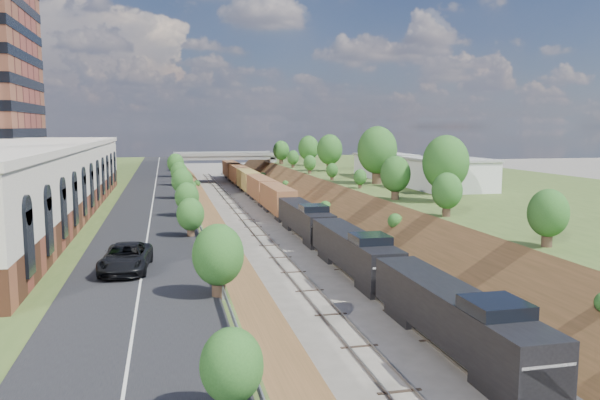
# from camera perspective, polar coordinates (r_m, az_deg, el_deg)

# --- Properties ---
(platform_left) EXTENTS (44.00, 180.00, 5.00)m
(platform_left) POSITION_cam_1_polar(r_m,az_deg,el_deg) (83.71, -26.00, -1.14)
(platform_left) COLOR #3F5623
(platform_left) RESTS_ON ground
(platform_right) EXTENTS (44.00, 180.00, 5.00)m
(platform_right) POSITION_cam_1_polar(r_m,az_deg,el_deg) (94.11, 17.06, 0.11)
(platform_right) COLOR #3F5623
(platform_right) RESTS_ON ground
(embankment_left) EXTENTS (10.00, 180.00, 10.00)m
(embankment_left) POSITION_cam_1_polar(r_m,az_deg,el_deg) (81.96, -10.74, -2.47)
(embankment_left) COLOR brown
(embankment_left) RESTS_ON ground
(embankment_right) EXTENTS (10.00, 180.00, 10.00)m
(embankment_right) POSITION_cam_1_polar(r_m,az_deg,el_deg) (85.63, 4.14, -1.95)
(embankment_right) COLOR brown
(embankment_right) RESTS_ON ground
(rail_left_track) EXTENTS (1.58, 180.00, 0.18)m
(rail_left_track) POSITION_cam_1_polar(r_m,az_deg,el_deg) (82.68, -4.91, -2.22)
(rail_left_track) COLOR gray
(rail_left_track) RESTS_ON ground
(rail_right_track) EXTENTS (1.58, 180.00, 0.18)m
(rail_right_track) POSITION_cam_1_polar(r_m,az_deg,el_deg) (83.55, -1.38, -2.10)
(rail_right_track) COLOR gray
(rail_right_track) RESTS_ON ground
(road) EXTENTS (8.00, 180.00, 0.10)m
(road) POSITION_cam_1_polar(r_m,az_deg,el_deg) (81.24, -14.00, 0.96)
(road) COLOR black
(road) RESTS_ON platform_left
(guardrail) EXTENTS (0.10, 171.00, 0.70)m
(guardrail) POSITION_cam_1_polar(r_m,az_deg,el_deg) (81.02, -11.11, 1.37)
(guardrail) COLOR #99999E
(guardrail) RESTS_ON platform_left
(commercial_building) EXTENTS (14.30, 62.30, 7.00)m
(commercial_building) POSITION_cam_1_polar(r_m,az_deg,el_deg) (60.63, -26.32, 1.67)
(commercial_building) COLOR brown
(commercial_building) RESTS_ON platform_left
(overpass) EXTENTS (24.50, 8.30, 7.40)m
(overpass) POSITION_cam_1_polar(r_m,az_deg,el_deg) (143.72, -7.41, 3.66)
(overpass) COLOR gray
(overpass) RESTS_ON ground
(white_building_near) EXTENTS (9.00, 12.00, 4.00)m
(white_building_near) POSITION_cam_1_polar(r_m,az_deg,el_deg) (82.13, 14.22, 2.38)
(white_building_near) COLOR silver
(white_building_near) RESTS_ON platform_right
(white_building_far) EXTENTS (8.00, 10.00, 3.60)m
(white_building_far) POSITION_cam_1_polar(r_m,az_deg,el_deg) (101.97, 8.31, 3.30)
(white_building_far) COLOR silver
(white_building_far) RESTS_ON platform_right
(tree_right_large) EXTENTS (5.25, 5.25, 7.61)m
(tree_right_large) POSITION_cam_1_polar(r_m,az_deg,el_deg) (68.36, 14.01, 3.47)
(tree_right_large) COLOR #473323
(tree_right_large) RESTS_ON platform_right
(tree_left_crest) EXTENTS (2.45, 2.45, 3.55)m
(tree_left_crest) POSITION_cam_1_polar(r_m,az_deg,el_deg) (41.35, -9.80, -1.97)
(tree_left_crest) COLOR #473323
(tree_left_crest) RESTS_ON platform_left
(freight_train) EXTENTS (3.03, 138.31, 4.55)m
(freight_train) POSITION_cam_1_polar(r_m,az_deg,el_deg) (95.69, -2.93, 0.58)
(freight_train) COLOR black
(freight_train) RESTS_ON ground
(suv) EXTENTS (3.10, 5.93, 1.59)m
(suv) POSITION_cam_1_polar(r_m,az_deg,el_deg) (35.89, -16.62, -5.41)
(suv) COLOR black
(suv) RESTS_ON road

